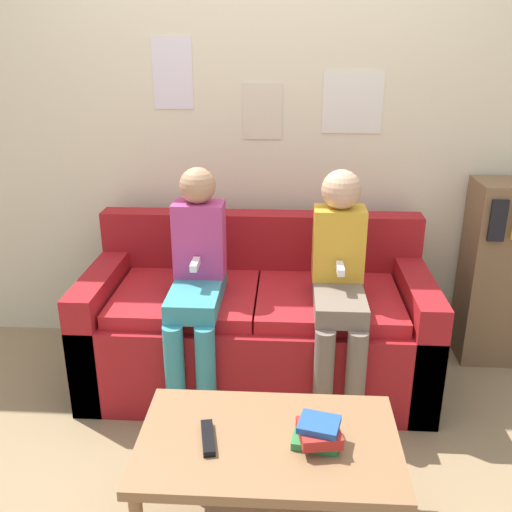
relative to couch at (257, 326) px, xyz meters
name	(u,v)px	position (x,y,z in m)	size (l,w,h in m)	color
ground_plane	(251,436)	(0.00, -0.50, -0.30)	(10.00, 10.00, 0.00)	#937A56
wall_back	(263,116)	(0.00, 0.49, 1.00)	(8.00, 0.06, 2.60)	beige
couch	(257,326)	(0.00, 0.00, 0.00)	(1.71, 0.78, 0.82)	maroon
coffee_table	(268,450)	(0.10, -1.04, 0.08)	(0.89, 0.54, 0.42)	#8E6642
person_left	(197,277)	(-0.28, -0.18, 0.35)	(0.24, 0.54, 1.13)	teal
person_right	(339,279)	(0.39, -0.18, 0.35)	(0.24, 0.54, 1.13)	#756656
tv_remote	(208,438)	(-0.11, -1.06, 0.14)	(0.07, 0.17, 0.02)	black
book_stack	(318,433)	(0.26, -1.06, 0.17)	(0.17, 0.16, 0.09)	#2D8442
bookshelf	(510,273)	(1.35, 0.30, 0.21)	(0.48, 0.31, 1.01)	brown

